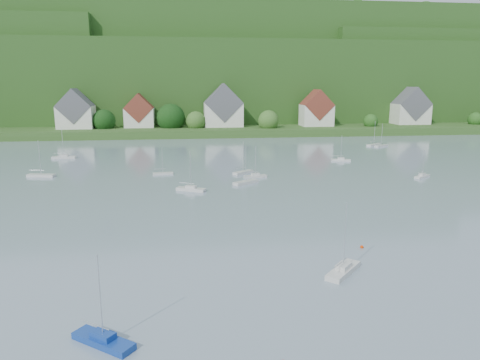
% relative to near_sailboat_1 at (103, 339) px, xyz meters
% --- Properties ---
extents(far_shore_strip, '(600.00, 60.00, 3.00)m').
position_rel_near_sailboat_1_xyz_m(far_shore_strip, '(18.34, 167.21, 1.08)').
color(far_shore_strip, '#31541F').
rests_on(far_shore_strip, ground).
extents(forested_ridge, '(620.00, 181.22, 69.89)m').
position_rel_near_sailboat_1_xyz_m(forested_ridge, '(18.74, 235.78, 22.46)').
color(forested_ridge, '#1D4014').
rests_on(forested_ridge, ground).
extents(village_building_0, '(14.00, 10.40, 16.00)m').
position_rel_near_sailboat_1_xyz_m(village_building_0, '(-36.66, 154.21, 9.09)').
color(village_building_0, silver).
rests_on(village_building_0, far_shore_strip).
extents(village_building_1, '(12.00, 9.36, 14.00)m').
position_rel_near_sailboat_1_xyz_m(village_building_1, '(-11.66, 156.21, 8.33)').
color(village_building_1, silver).
rests_on(village_building_1, far_shore_strip).
extents(village_building_2, '(16.00, 11.44, 18.00)m').
position_rel_near_sailboat_1_xyz_m(village_building_2, '(23.34, 155.21, 9.85)').
color(village_building_2, silver).
rests_on(village_building_2, far_shore_strip).
extents(village_building_3, '(13.00, 10.40, 15.50)m').
position_rel_near_sailboat_1_xyz_m(village_building_3, '(63.34, 153.21, 9.01)').
color(village_building_3, silver).
rests_on(village_building_3, far_shore_strip).
extents(village_building_4, '(15.00, 10.40, 16.50)m').
position_rel_near_sailboat_1_xyz_m(village_building_4, '(108.34, 157.21, 9.17)').
color(village_building_4, silver).
rests_on(village_building_4, far_shore_strip).
extents(near_sailboat_1, '(5.47, 4.66, 7.63)m').
position_rel_near_sailboat_1_xyz_m(near_sailboat_1, '(0.00, 0.00, 0.00)').
color(near_sailboat_1, navy).
rests_on(near_sailboat_1, ground).
extents(near_sailboat_3, '(5.30, 5.51, 8.07)m').
position_rel_near_sailboat_1_xyz_m(near_sailboat_3, '(23.87, 10.76, 0.01)').
color(near_sailboat_3, silver).
rests_on(near_sailboat_3, ground).
extents(mooring_buoy_3, '(0.44, 0.44, 0.44)m').
position_rel_near_sailboat_1_xyz_m(mooring_buoy_3, '(28.94, 17.91, -0.42)').
color(mooring_buoy_3, '#E13600').
rests_on(mooring_buoy_3, ground).
extents(far_sailboat_cluster, '(192.65, 73.45, 8.71)m').
position_rel_near_sailboat_1_xyz_m(far_sailboat_cluster, '(26.07, 86.73, -0.05)').
color(far_sailboat_cluster, silver).
rests_on(far_sailboat_cluster, ground).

